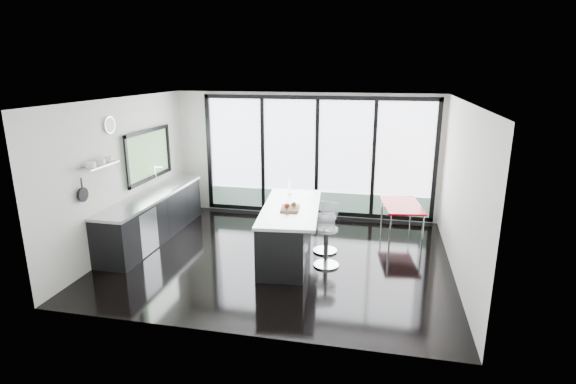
% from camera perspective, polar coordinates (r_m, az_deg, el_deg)
% --- Properties ---
extents(floor, '(6.00, 5.00, 0.00)m').
position_cam_1_polar(floor, '(8.24, -1.13, -8.24)').
color(floor, black).
rests_on(floor, ground).
extents(ceiling, '(6.00, 5.00, 0.00)m').
position_cam_1_polar(ceiling, '(7.56, -1.24, 11.58)').
color(ceiling, white).
rests_on(ceiling, wall_back).
extents(wall_back, '(6.00, 0.09, 2.80)m').
position_cam_1_polar(wall_back, '(10.12, 3.53, 3.82)').
color(wall_back, silver).
rests_on(wall_back, ground).
extents(wall_front, '(6.00, 0.00, 2.80)m').
position_cam_1_polar(wall_front, '(5.49, -7.21, -5.10)').
color(wall_front, silver).
rests_on(wall_front, ground).
extents(wall_left, '(0.26, 5.00, 2.80)m').
position_cam_1_polar(wall_left, '(9.12, -19.32, 3.54)').
color(wall_left, silver).
rests_on(wall_left, ground).
extents(wall_right, '(0.00, 5.00, 2.80)m').
position_cam_1_polar(wall_right, '(7.69, 21.14, -0.01)').
color(wall_right, silver).
rests_on(wall_right, ground).
extents(counter_cabinets, '(0.69, 3.24, 1.36)m').
position_cam_1_polar(counter_cabinets, '(9.35, -16.74, -2.93)').
color(counter_cabinets, black).
rests_on(counter_cabinets, floor).
extents(island, '(1.22, 2.41, 1.23)m').
position_cam_1_polar(island, '(8.11, -0.17, -4.97)').
color(island, black).
rests_on(island, floor).
extents(bar_stool_near, '(0.56, 0.56, 0.70)m').
position_cam_1_polar(bar_stool_near, '(7.78, 4.92, -6.97)').
color(bar_stool_near, silver).
rests_on(bar_stool_near, floor).
extents(bar_stool_far, '(0.56, 0.56, 0.71)m').
position_cam_1_polar(bar_stool_far, '(8.37, 4.77, -5.26)').
color(bar_stool_far, silver).
rests_on(bar_stool_far, floor).
extents(red_table, '(0.88, 1.34, 0.67)m').
position_cam_1_polar(red_table, '(9.40, 14.16, -3.47)').
color(red_table, '#A50007').
rests_on(red_table, floor).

